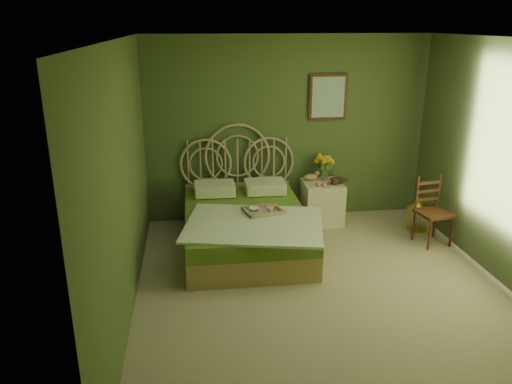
{
  "coord_description": "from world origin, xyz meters",
  "views": [
    {
      "loc": [
        -1.34,
        -4.6,
        2.76
      ],
      "look_at": [
        -0.61,
        1.0,
        0.82
      ],
      "focal_mm": 35.0,
      "sensor_mm": 36.0,
      "label": 1
    }
  ],
  "objects": [
    {
      "name": "birdcage",
      "position": [
        1.7,
        1.47,
        0.21
      ],
      "size": [
        0.29,
        0.29,
        0.43
      ],
      "rotation": [
        0.0,
        0.0,
        -0.25
      ],
      "color": "gold",
      "rests_on": "floor"
    },
    {
      "name": "floor",
      "position": [
        0.0,
        0.0,
        0.0
      ],
      "size": [
        4.5,
        4.5,
        0.0
      ],
      "primitive_type": "plane",
      "color": "#C0B38A",
      "rests_on": "ground"
    },
    {
      "name": "cereal_bowl",
      "position": [
        -0.62,
        1.11,
        0.56
      ],
      "size": [
        0.15,
        0.15,
        0.03
      ],
      "primitive_type": "imported",
      "rotation": [
        0.0,
        0.0,
        -0.11
      ],
      "color": "white",
      "rests_on": "bed"
    },
    {
      "name": "coffee_cup",
      "position": [
        -0.44,
        1.0,
        0.58
      ],
      "size": [
        0.09,
        0.09,
        0.08
      ],
      "primitive_type": "imported",
      "rotation": [
        0.0,
        0.0,
        0.06
      ],
      "color": "white",
      "rests_on": "bed"
    },
    {
      "name": "book_upper",
      "position": [
        0.64,
        1.94,
        0.63
      ],
      "size": [
        0.27,
        0.28,
        0.02
      ],
      "primitive_type": "imported",
      "rotation": [
        0.0,
        0.0,
        -0.62
      ],
      "color": "#472819",
      "rests_on": "nightstand"
    },
    {
      "name": "wall_back",
      "position": [
        0.0,
        2.25,
        1.3
      ],
      "size": [
        4.0,
        0.0,
        4.0
      ],
      "primitive_type": "plane",
      "rotation": [
        1.57,
        0.0,
        0.0
      ],
      "color": "#46562D",
      "rests_on": "floor"
    },
    {
      "name": "ceiling",
      "position": [
        0.0,
        0.0,
        2.6
      ],
      "size": [
        4.5,
        4.5,
        0.0
      ],
      "primitive_type": "plane",
      "rotation": [
        3.14,
        0.0,
        0.0
      ],
      "color": "silver",
      "rests_on": "wall_back"
    },
    {
      "name": "chair",
      "position": [
        1.7,
        1.09,
        0.49
      ],
      "size": [
        0.46,
        0.46,
        0.88
      ],
      "rotation": [
        0.0,
        0.0,
        0.19
      ],
      "color": "#3E1F11",
      "rests_on": "floor"
    },
    {
      "name": "nightstand",
      "position": [
        0.47,
        1.94,
        0.36
      ],
      "size": [
        0.54,
        0.54,
        1.03
      ],
      "color": "beige",
      "rests_on": "floor"
    },
    {
      "name": "book_lower",
      "position": [
        0.64,
        1.94,
        0.61
      ],
      "size": [
        0.25,
        0.28,
        0.02
      ],
      "primitive_type": "imported",
      "rotation": [
        0.0,
        0.0,
        0.49
      ],
      "color": "#381E0F",
      "rests_on": "nightstand"
    },
    {
      "name": "bed",
      "position": [
        -0.72,
        1.24,
        0.31
      ],
      "size": [
        1.78,
        2.25,
        1.4
      ],
      "color": "tan",
      "rests_on": "floor"
    },
    {
      "name": "wall_left",
      "position": [
        -2.0,
        0.0,
        1.3
      ],
      "size": [
        0.0,
        4.5,
        4.5
      ],
      "primitive_type": "plane",
      "rotation": [
        1.57,
        0.0,
        1.57
      ],
      "color": "#46562D",
      "rests_on": "floor"
    },
    {
      "name": "wall_art",
      "position": [
        0.56,
        2.22,
        1.75
      ],
      "size": [
        0.54,
        0.04,
        0.64
      ],
      "color": "#3E1F11",
      "rests_on": "wall_back"
    }
  ]
}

